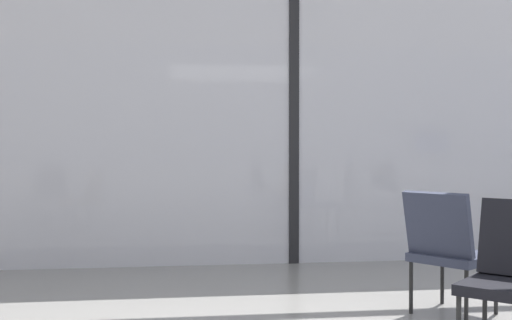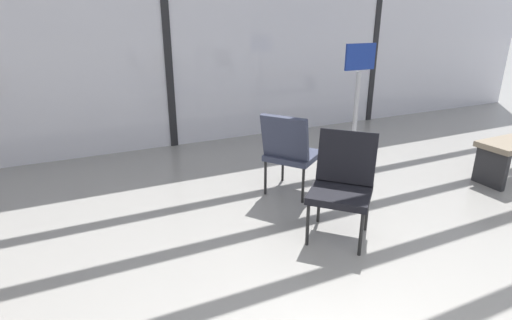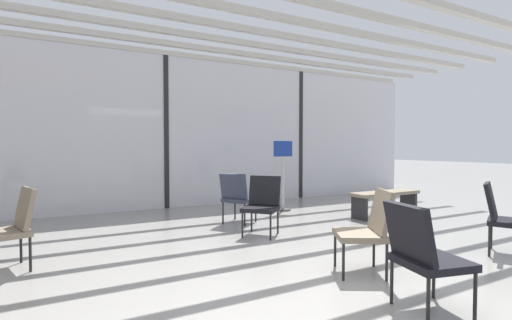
# 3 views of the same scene
# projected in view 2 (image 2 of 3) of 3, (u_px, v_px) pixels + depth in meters

# --- Properties ---
(glass_curtain_wall) EXTENTS (14.00, 0.08, 3.27)m
(glass_curtain_wall) POSITION_uv_depth(u_px,v_px,m) (165.00, 25.00, 5.26)
(glass_curtain_wall) COLOR silver
(glass_curtain_wall) RESTS_ON ground
(window_mullion_1) EXTENTS (0.10, 0.12, 3.27)m
(window_mullion_1) POSITION_uv_depth(u_px,v_px,m) (165.00, 25.00, 5.26)
(window_mullion_1) COLOR black
(window_mullion_1) RESTS_ON ground
(window_mullion_2) EXTENTS (0.10, 0.12, 3.27)m
(window_mullion_2) POSITION_uv_depth(u_px,v_px,m) (376.00, 23.00, 6.65)
(window_mullion_2) COLOR black
(window_mullion_2) RESTS_ON ground
(lounge_chair_2) EXTENTS (0.71, 0.70, 0.87)m
(lounge_chair_2) POSITION_uv_depth(u_px,v_px,m) (290.00, 149.00, 4.06)
(lounge_chair_2) COLOR #33384C
(lounge_chair_2) RESTS_ON ground
(lounge_chair_5) EXTENTS (0.71, 0.71, 0.87)m
(lounge_chair_5) POSITION_uv_depth(u_px,v_px,m) (343.00, 179.00, 3.32)
(lounge_chair_5) COLOR black
(lounge_chair_5) RESTS_ON ground
(info_sign) EXTENTS (0.44, 0.32, 1.44)m
(info_sign) POSITION_uv_depth(u_px,v_px,m) (356.00, 105.00, 5.17)
(info_sign) COLOR #333333
(info_sign) RESTS_ON ground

